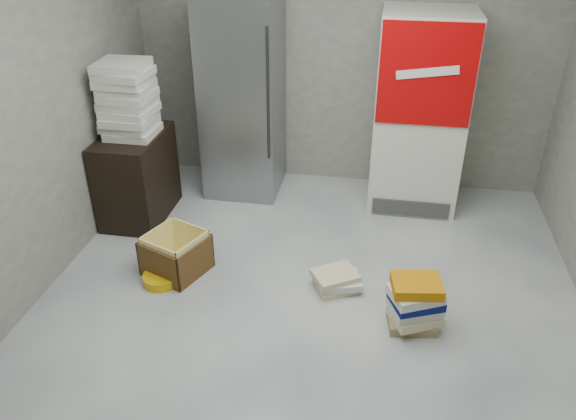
# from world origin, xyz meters

# --- Properties ---
(ground) EXTENTS (5.00, 5.00, 0.00)m
(ground) POSITION_xyz_m (0.00, 0.00, 0.00)
(ground) COLOR silver
(ground) RESTS_ON ground
(room_shell) EXTENTS (4.04, 5.04, 2.82)m
(room_shell) POSITION_xyz_m (0.00, 0.00, 1.80)
(room_shell) COLOR #9B968B
(room_shell) RESTS_ON ground
(steel_fridge) EXTENTS (0.70, 0.72, 1.90)m
(steel_fridge) POSITION_xyz_m (-0.90, 2.13, 0.95)
(steel_fridge) COLOR gray
(steel_fridge) RESTS_ON ground
(coke_cooler) EXTENTS (0.80, 0.73, 1.80)m
(coke_cooler) POSITION_xyz_m (0.75, 2.12, 0.90)
(coke_cooler) COLOR silver
(coke_cooler) RESTS_ON ground
(wood_shelf) EXTENTS (0.50, 0.80, 0.80)m
(wood_shelf) POSITION_xyz_m (-1.73, 1.40, 0.40)
(wood_shelf) COLOR black
(wood_shelf) RESTS_ON ground
(supply_box_stack) EXTENTS (0.45, 0.45, 0.65)m
(supply_box_stack) POSITION_xyz_m (-1.71, 1.40, 1.12)
(supply_box_stack) COLOR white
(supply_box_stack) RESTS_ON wood_shelf
(phonebook_stack_main) EXTENTS (0.43, 0.39, 0.41)m
(phonebook_stack_main) POSITION_xyz_m (0.75, 0.25, 0.20)
(phonebook_stack_main) COLOR #907D50
(phonebook_stack_main) RESTS_ON ground
(phonebook_stack_side) EXTENTS (0.42, 0.38, 0.15)m
(phonebook_stack_side) POSITION_xyz_m (0.19, 0.59, 0.07)
(phonebook_stack_side) COLOR beige
(phonebook_stack_side) RESTS_ON ground
(cardboard_box) EXTENTS (0.55, 0.55, 0.34)m
(cardboard_box) POSITION_xyz_m (-1.10, 0.60, 0.14)
(cardboard_box) COLOR yellow
(cardboard_box) RESTS_ON ground
(bucket_lid) EXTENTS (0.34, 0.34, 0.08)m
(bucket_lid) POSITION_xyz_m (-1.17, 0.43, 0.04)
(bucket_lid) COLOR #E2AC0B
(bucket_lid) RESTS_ON ground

